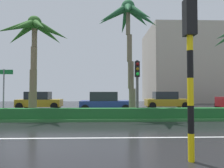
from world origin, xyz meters
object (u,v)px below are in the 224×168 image
Objects in this scene: traffic_signal_median_right at (137,78)px; car_in_traffic_fourth at (166,100)px; traffic_signal_foreground at (190,48)px; car_in_traffic_third at (105,102)px; car_in_traffic_second at (39,101)px; palm_tree_centre at (129,22)px; palm_tree_centre_left at (34,37)px; street_name_sign at (4,86)px.

car_in_traffic_fourth is at bearing 63.37° from traffic_signal_median_right.
car_in_traffic_third is (-2.23, 12.45, -2.10)m from traffic_signal_foreground.
car_in_traffic_second is at bearing 136.24° from traffic_signal_median_right.
car_in_traffic_second is at bearing 138.55° from palm_tree_centre.
palm_tree_centre_left is at bearing -75.52° from car_in_traffic_second.
palm_tree_centre_left reaches higher than street_name_sign.
car_in_traffic_third is (4.77, 3.83, -4.57)m from palm_tree_centre_left.
palm_tree_centre_left is 1.56× the size of car_in_traffic_third.
car_in_traffic_second is 1.00× the size of car_in_traffic_fourth.
traffic_signal_foreground is 17.98m from car_in_traffic_second.
car_in_traffic_third is at bearing 111.38° from traffic_signal_median_right.
car_in_traffic_fourth is (4.74, 7.65, -5.58)m from palm_tree_centre.
traffic_signal_median_right is at bearing -68.62° from car_in_traffic_third.
car_in_traffic_fourth is (12.89, 0.44, 0.00)m from car_in_traffic_second.
palm_tree_centre reaches higher than car_in_traffic_third.
palm_tree_centre_left is at bearing 33.39° from street_name_sign.
traffic_signal_foreground reaches higher than street_name_sign.
palm_tree_centre is at bearing -121.79° from car_in_traffic_fourth.
traffic_signal_foreground reaches higher than car_in_traffic_third.
street_name_sign reaches higher than car_in_traffic_fourth.
traffic_signal_foreground is (8.47, -7.65, 0.85)m from street_name_sign.
car_in_traffic_second is (-1.79, 6.92, -4.57)m from palm_tree_centre_left.
car_in_traffic_second is (-0.32, 7.88, -1.25)m from street_name_sign.
palm_tree_centre is 9.05m from traffic_signal_foreground.
palm_tree_centre is 7.11m from car_in_traffic_third.
street_name_sign is 11.45m from traffic_signal_foreground.
car_in_traffic_third is (-2.00, 5.11, -1.76)m from traffic_signal_median_right.
car_in_traffic_second is (-8.79, 15.54, -2.10)m from traffic_signal_foreground.
palm_tree_centre_left is 1.89× the size of traffic_signal_median_right.
car_in_traffic_third is at bearing 37.57° from street_name_sign.
traffic_signal_median_right reaches higher than car_in_traffic_third.
car_in_traffic_fourth is (6.33, 3.53, 0.00)m from car_in_traffic_third.
street_name_sign is 0.70× the size of car_in_traffic_fourth.
traffic_signal_median_right is at bearing -43.76° from car_in_traffic_second.
traffic_signal_median_right reaches higher than car_in_traffic_second.
car_in_traffic_second is (-8.15, 7.20, -5.58)m from palm_tree_centre.
palm_tree_centre is at bearing 4.96° from street_name_sign.
traffic_signal_foreground is 16.63m from car_in_traffic_fourth.
car_in_traffic_second is 1.00× the size of car_in_traffic_third.
car_in_traffic_third is (6.56, -3.09, 0.00)m from car_in_traffic_second.
car_in_traffic_fourth is at bearing 33.52° from street_name_sign.
street_name_sign is at bearing -146.61° from palm_tree_centre_left.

